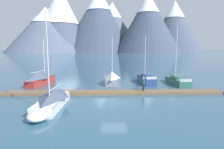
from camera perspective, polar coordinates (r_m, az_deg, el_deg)
The scene contains 14 objects.
ground_plane at distance 19.71m, azimuth 0.51°, elevation -8.16°, with size 700.00×700.00×0.00m, color #335B75.
mountain_west_summit at distance 223.53m, azimuth -18.25°, elevation 12.16°, with size 83.13×83.13×46.34m.
mountain_central_massif at distance 226.66m, azimuth -14.52°, elevation 15.57°, with size 65.04×65.04×68.77m.
mountain_shoulder_ridge at distance 226.88m, azimuth -3.73°, elevation 15.03°, with size 82.49×82.49×66.24m.
mountain_east_summit at distance 226.89m, azimuth 0.06°, elevation 13.46°, with size 63.22×63.22×54.05m.
mountain_rear_spur at distance 204.24m, azimuth 10.17°, elevation 14.44°, with size 64.32×64.32×57.25m.
mountain_north_horn at distance 236.17m, azimuth 17.33°, elevation 13.08°, with size 63.03×63.03×55.49m.
dock at distance 23.55m, azimuth 0.14°, elevation -5.14°, with size 25.81×2.04×0.30m.
sailboat_nearest_berth at distance 30.88m, azimuth -19.61°, elevation -0.92°, with size 2.77×7.28×6.67m.
sailboat_second_berth at distance 18.86m, azimuth -16.95°, elevation -7.00°, with size 2.23×7.69×8.52m.
sailboat_mid_dock_port at distance 29.72m, azimuth 0.02°, elevation -0.97°, with size 2.12×5.86×6.83m.
sailboat_mid_dock_starboard at distance 30.90m, azimuth 9.47°, elevation -1.26°, with size 2.14×6.06×7.10m.
sailboat_far_berth at distance 31.18m, azimuth 17.85°, elevation -1.58°, with size 2.12×6.61×8.44m.
person_on_dock at distance 23.73m, azimuth 8.96°, elevation -2.39°, with size 0.23×0.59×1.69m.
Camera 1 is at (-0.72, -18.94, 5.43)m, focal length 32.04 mm.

